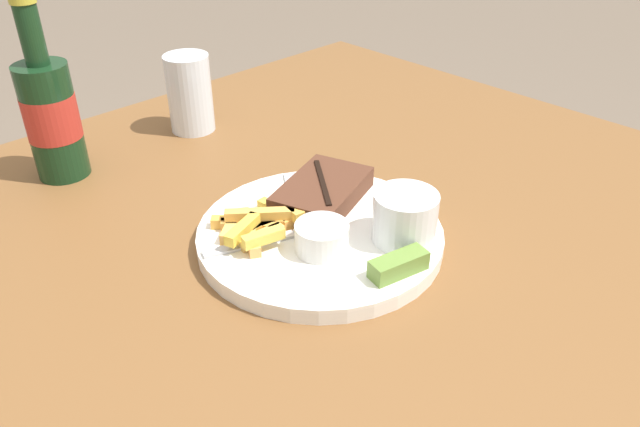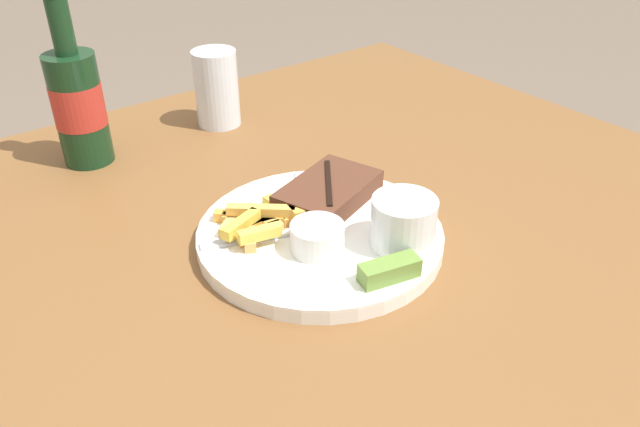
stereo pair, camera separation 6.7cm
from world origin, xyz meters
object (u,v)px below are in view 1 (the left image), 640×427
Objects in this scene: steak_portion at (322,192)px; dinner_plate at (320,236)px; dipping_sauce_cup at (322,236)px; knife_utensil at (300,215)px; beer_bottle at (51,114)px; drinking_glass at (190,93)px; pickle_spear at (401,263)px; fork_utensil at (259,242)px; coleslaw_cup at (405,214)px.

dinner_plate is at bearing -137.21° from steak_portion.
dipping_sauce_cup reaches higher than dinner_plate.
beer_bottle is at bearing 58.42° from knife_utensil.
dipping_sauce_cup is at bearing -104.69° from drinking_glass.
pickle_spear is 0.56× the size of drinking_glass.
drinking_glass reaches higher than dinner_plate.
dipping_sauce_cup is 0.40m from beer_bottle.
pickle_spear is at bearing -69.67° from dipping_sauce_cup.
beer_bottle reaches higher than dipping_sauce_cup.
fork_utensil is at bearing -113.23° from drinking_glass.
dinner_plate is at bearing -69.62° from beer_bottle.
pickle_spear is at bearing -41.40° from fork_utensil.
coleslaw_cup reaches higher than pickle_spear.
fork_utensil is at bearing 132.40° from knife_utensil.
fork_utensil is 0.34m from beer_bottle.
drinking_glass is at bearing 86.98° from coleslaw_cup.
coleslaw_cup is at bearing -119.53° from knife_utensil.
steak_portion is at bearing 29.22° from fork_utensil.
beer_bottle is at bearing 122.70° from fork_utensil.
pickle_spear is 0.47m from drinking_glass.
dipping_sauce_cup is at bearing 148.50° from coleslaw_cup.
drinking_glass is at bearing 75.31° from dipping_sauce_cup.
drinking_glass reaches higher than knife_utensil.
steak_portion is 0.10m from dipping_sauce_cup.
beer_bottle is (-0.17, 0.31, 0.06)m from steak_portion.
dipping_sauce_cup is 0.44× the size of fork_utensil.
beer_bottle is (-0.06, 0.33, 0.07)m from fork_utensil.
steak_portion is at bearing 75.33° from pickle_spear.
pickle_spear is 0.48m from beer_bottle.
knife_utensil is 0.35m from beer_bottle.
beer_bottle reaches higher than coleslaw_cup.
steak_portion is 0.31m from drinking_glass.
drinking_glass is (0.03, 0.31, 0.03)m from steak_portion.
dinner_plate is 0.07m from fork_utensil.
coleslaw_cup is 0.60× the size of drinking_glass.
coleslaw_cup is 0.43m from drinking_glass.
coleslaw_cup is 1.21× the size of dipping_sauce_cup.
beer_bottle is (-0.10, 0.38, 0.05)m from dipping_sauce_cup.
dipping_sauce_cup is 0.09m from pickle_spear.
dinner_plate is 1.89× the size of knife_utensil.
dipping_sauce_cup is 0.39m from drinking_glass.
knife_utensil is at bearing -102.88° from drinking_glass.
pickle_spear is (-0.05, -0.03, -0.02)m from coleslaw_cup.
fork_utensil is 0.35m from drinking_glass.
dipping_sauce_cup is at bearing -74.62° from beer_bottle.
dinner_plate is 4.20× the size of pickle_spear.
drinking_glass is at bearing 78.15° from dinner_plate.
pickle_spear is 0.15m from fork_utensil.
coleslaw_cup is 0.48× the size of knife_utensil.
dipping_sauce_cup reaches higher than pickle_spear.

